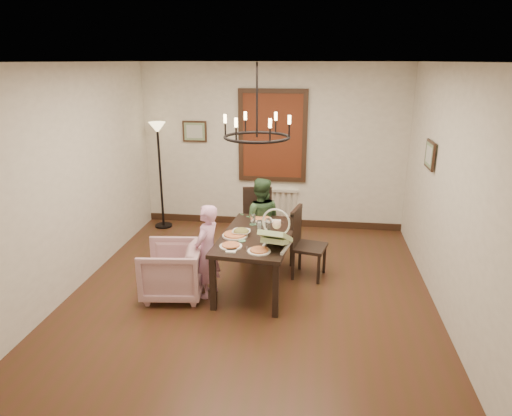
% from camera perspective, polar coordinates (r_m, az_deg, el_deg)
% --- Properties ---
extents(room_shell, '(4.51, 5.00, 2.81)m').
position_cam_1_polar(room_shell, '(5.78, -0.05, 3.79)').
color(room_shell, '#482618').
rests_on(room_shell, ground).
extents(dining_table, '(0.98, 1.59, 0.72)m').
position_cam_1_polar(dining_table, '(5.81, 0.11, -4.07)').
color(dining_table, black).
rests_on(dining_table, room_shell).
extents(chair_far, '(0.50, 0.50, 1.00)m').
position_cam_1_polar(chair_far, '(6.85, 0.17, -1.76)').
color(chair_far, black).
rests_on(chair_far, room_shell).
extents(chair_right, '(0.51, 0.51, 0.97)m').
position_cam_1_polar(chair_right, '(6.16, 6.71, -4.40)').
color(chair_right, black).
rests_on(chair_right, room_shell).
extents(armchair, '(0.82, 0.80, 0.67)m').
position_cam_1_polar(armchair, '(5.79, -10.38, -7.67)').
color(armchair, '#C899AA').
rests_on(armchair, room_shell).
extents(elderly_woman, '(0.32, 0.41, 0.98)m').
position_cam_1_polar(elderly_woman, '(5.67, -6.09, -6.34)').
color(elderly_woman, '#E8A4CE').
rests_on(elderly_woman, room_shell).
extents(seated_man, '(0.53, 0.42, 1.04)m').
position_cam_1_polar(seated_man, '(6.58, 0.51, -2.43)').
color(seated_man, '#365733').
rests_on(seated_man, room_shell).
extents(baby_bouncer, '(0.45, 0.55, 0.32)m').
position_cam_1_polar(baby_bouncer, '(5.33, 2.46, -3.35)').
color(baby_bouncer, '#C3E59E').
rests_on(baby_bouncer, dining_table).
extents(salad_bowl, '(0.28, 0.28, 0.07)m').
position_cam_1_polar(salad_bowl, '(5.75, -1.86, -3.05)').
color(salad_bowl, white).
rests_on(salad_bowl, dining_table).
extents(pizza_platter, '(0.32, 0.32, 0.04)m').
position_cam_1_polar(pizza_platter, '(5.71, -2.64, -3.39)').
color(pizza_platter, tan).
rests_on(pizza_platter, dining_table).
extents(drinking_glass, '(0.07, 0.07, 0.14)m').
position_cam_1_polar(drinking_glass, '(5.86, 0.47, -2.24)').
color(drinking_glass, silver).
rests_on(drinking_glass, dining_table).
extents(window_blinds, '(1.00, 0.03, 1.40)m').
position_cam_1_polar(window_blinds, '(7.77, 2.08, 8.97)').
color(window_blinds, maroon).
rests_on(window_blinds, room_shell).
extents(radiator, '(0.92, 0.12, 0.62)m').
position_cam_1_polar(radiator, '(8.08, 2.00, 0.21)').
color(radiator, silver).
rests_on(radiator, room_shell).
extents(picture_back, '(0.42, 0.03, 0.36)m').
position_cam_1_polar(picture_back, '(8.02, -7.68, 9.47)').
color(picture_back, black).
rests_on(picture_back, room_shell).
extents(picture_right, '(0.03, 0.42, 0.36)m').
position_cam_1_polar(picture_right, '(6.36, 20.92, 6.23)').
color(picture_right, black).
rests_on(picture_right, room_shell).
extents(floor_lamp, '(0.30, 0.30, 1.80)m').
position_cam_1_polar(floor_lamp, '(8.03, -11.85, 3.79)').
color(floor_lamp, black).
rests_on(floor_lamp, room_shell).
extents(chandelier, '(0.80, 0.80, 0.04)m').
position_cam_1_polar(chandelier, '(5.46, 0.12, 8.85)').
color(chandelier, black).
rests_on(chandelier, room_shell).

